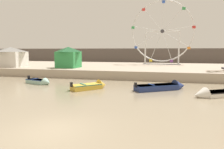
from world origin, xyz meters
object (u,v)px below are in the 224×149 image
object	(u,v)px
motorboat_white_red_stripe	(215,94)
carnival_booth_green_kiosk	(68,57)
motorboat_mustard_yellow	(92,86)
ferris_wheel_white_frame	(162,32)
motorboat_navy_blue	(165,87)
motorboat_seafoam	(40,82)
carnival_booth_white_ticket	(11,56)

from	to	relation	value
motorboat_white_red_stripe	carnival_booth_green_kiosk	bearing A→B (deg)	-60.67
motorboat_mustard_yellow	ferris_wheel_white_frame	bearing A→B (deg)	25.25
motorboat_mustard_yellow	ferris_wheel_white_frame	size ratio (longest dim) A/B	0.30
motorboat_navy_blue	motorboat_white_red_stripe	xyz separation A→B (m)	(4.15, -2.16, -0.06)
motorboat_seafoam	carnival_booth_white_ticket	bearing A→B (deg)	160.11
motorboat_navy_blue	motorboat_white_red_stripe	distance (m)	4.68
motorboat_mustard_yellow	carnival_booth_green_kiosk	xyz separation A→B (m)	(-7.47, 10.38, 2.59)
motorboat_navy_blue	carnival_booth_green_kiosk	world-z (taller)	carnival_booth_green_kiosk
motorboat_mustard_yellow	motorboat_white_red_stripe	distance (m)	11.40
carnival_booth_green_kiosk	motorboat_white_red_stripe	bearing A→B (deg)	-27.79
motorboat_seafoam	motorboat_mustard_yellow	world-z (taller)	motorboat_mustard_yellow
ferris_wheel_white_frame	carnival_booth_white_ticket	xyz separation A→B (m)	(-24.60, -11.92, -4.48)
motorboat_navy_blue	motorboat_mustard_yellow	size ratio (longest dim) A/B	1.47
carnival_booth_green_kiosk	motorboat_mustard_yellow	bearing A→B (deg)	-51.28
motorboat_mustard_yellow	carnival_booth_white_ticket	bearing A→B (deg)	103.28
motorboat_mustard_yellow	carnival_booth_green_kiosk	distance (m)	13.05
carnival_booth_green_kiosk	motorboat_navy_blue	bearing A→B (deg)	-28.67
carnival_booth_green_kiosk	motorboat_seafoam	bearing A→B (deg)	-83.31
motorboat_seafoam	motorboat_mustard_yellow	distance (m)	7.05
motorboat_navy_blue	carnival_booth_green_kiosk	bearing A→B (deg)	116.33
motorboat_seafoam	ferris_wheel_white_frame	world-z (taller)	ferris_wheel_white_frame
motorboat_mustard_yellow	carnival_booth_white_ticket	distance (m)	20.53
motorboat_navy_blue	ferris_wheel_white_frame	bearing A→B (deg)	59.02
motorboat_seafoam	motorboat_navy_blue	world-z (taller)	motorboat_navy_blue
motorboat_mustard_yellow	motorboat_seafoam	bearing A→B (deg)	120.44
motorboat_navy_blue	motorboat_white_red_stripe	bearing A→B (deg)	-59.52
motorboat_seafoam	ferris_wheel_white_frame	size ratio (longest dim) A/B	0.31
motorboat_navy_blue	carnival_booth_green_kiosk	xyz separation A→B (m)	(-14.68, 9.05, 2.59)
ferris_wheel_white_frame	carnival_booth_green_kiosk	bearing A→B (deg)	-141.19
motorboat_white_red_stripe	motorboat_seafoam	bearing A→B (deg)	-37.14
carnival_booth_white_ticket	motorboat_seafoam	bearing A→B (deg)	-41.27
motorboat_mustard_yellow	ferris_wheel_white_frame	world-z (taller)	ferris_wheel_white_frame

